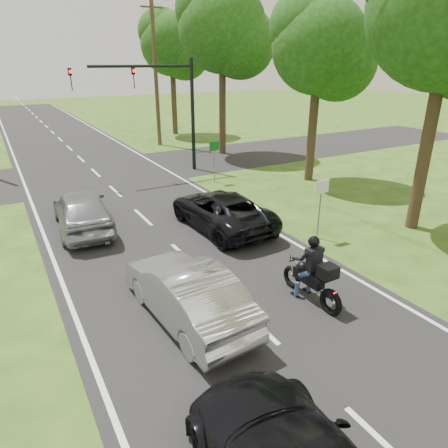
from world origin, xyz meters
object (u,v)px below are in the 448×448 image
(silver_suv, at_px, (82,210))
(sign_white, at_px, (321,195))
(silver_sedan, at_px, (187,292))
(motorcycle_rider, at_px, (313,276))
(dark_suv, at_px, (221,210))
(utility_pole_far, at_px, (156,73))
(traffic_signal, at_px, (160,96))
(sign_green, at_px, (214,152))

(silver_suv, bearing_deg, sign_white, 148.80)
(silver_suv, bearing_deg, silver_sedan, 101.96)
(silver_sedan, bearing_deg, motorcycle_rider, 159.81)
(motorcycle_rider, height_order, silver_sedan, motorcycle_rider)
(dark_suv, xyz_separation_m, utility_pole_far, (3.98, 16.47, 4.39))
(utility_pole_far, bearing_deg, traffic_signal, -109.68)
(traffic_signal, bearing_deg, utility_pole_far, 70.32)
(utility_pole_far, relative_size, sign_green, 4.71)
(sign_white, bearing_deg, dark_suv, 134.17)
(traffic_signal, relative_size, utility_pole_far, 0.64)
(sign_green, bearing_deg, dark_suv, -116.19)
(traffic_signal, relative_size, sign_white, 3.00)
(traffic_signal, height_order, sign_white, traffic_signal)
(dark_suv, relative_size, traffic_signal, 0.77)
(motorcycle_rider, xyz_separation_m, sign_white, (2.89, 2.97, 0.87))
(dark_suv, xyz_separation_m, silver_sedan, (-3.54, -4.61, 0.04))
(silver_sedan, relative_size, silver_suv, 0.96)
(silver_suv, height_order, utility_pole_far, utility_pole_far)
(dark_suv, distance_m, silver_suv, 5.11)
(motorcycle_rider, relative_size, traffic_signal, 0.33)
(dark_suv, relative_size, utility_pole_far, 0.49)
(silver_suv, bearing_deg, utility_pole_far, -117.17)
(sign_green, bearing_deg, silver_suv, -156.93)
(dark_suv, distance_m, sign_white, 3.67)
(traffic_signal, height_order, utility_pole_far, utility_pole_far)
(silver_sedan, bearing_deg, sign_white, -165.10)
(silver_suv, height_order, sign_green, sign_green)
(motorcycle_rider, relative_size, sign_white, 1.00)
(silver_sedan, height_order, utility_pole_far, utility_pole_far)
(dark_suv, relative_size, sign_green, 2.31)
(dark_suv, height_order, traffic_signal, traffic_signal)
(sign_white, relative_size, sign_green, 1.00)
(silver_suv, distance_m, sign_white, 8.60)
(sign_white, bearing_deg, motorcycle_rider, -134.22)
(dark_suv, relative_size, sign_white, 2.31)
(traffic_signal, distance_m, sign_green, 4.24)
(utility_pole_far, bearing_deg, sign_green, -96.73)
(motorcycle_rider, height_order, dark_suv, motorcycle_rider)
(silver_sedan, bearing_deg, traffic_signal, -113.56)
(traffic_signal, bearing_deg, sign_green, -62.62)
(silver_suv, bearing_deg, dark_suv, 156.21)
(motorcycle_rider, distance_m, silver_sedan, 3.26)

